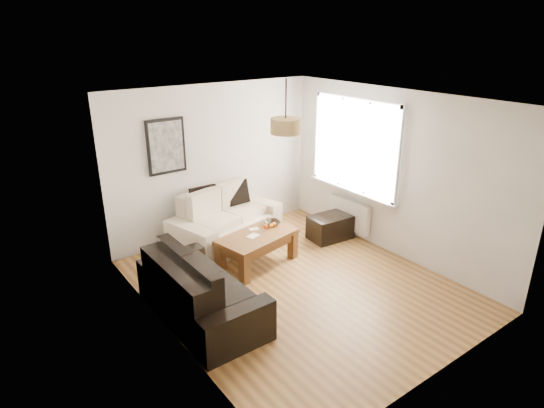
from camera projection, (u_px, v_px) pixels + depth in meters
floor at (297, 285)px, 6.50m from camera, size 4.50×4.50×0.00m
ceiling at (301, 100)px, 5.56m from camera, size 3.80×4.50×0.00m
wall_back at (214, 162)px, 7.72m from camera, size 3.80×0.04×2.60m
wall_front at (449, 267)px, 4.34m from camera, size 3.80×0.04×2.60m
wall_left at (164, 236)px, 4.98m from camera, size 0.04×4.50×2.60m
wall_right at (394, 174)px, 7.08m from camera, size 0.04×4.50×2.60m
window_bay at (355, 146)px, 7.55m from camera, size 0.14×1.90×1.60m
radiator at (349, 214)px, 7.97m from camera, size 0.10×0.90×0.52m
poster at (166, 146)px, 7.09m from camera, size 0.62×0.04×0.87m
pendant_shade at (286, 126)px, 5.92m from camera, size 0.40×0.40×0.20m
loveseat_cream at (226, 218)px, 7.63m from camera, size 2.01×1.41×0.90m
sofa_leather at (201, 287)px, 5.67m from camera, size 0.94×1.90×0.82m
coffee_table at (258, 249)px, 6.99m from camera, size 1.33×0.89×0.50m
ottoman at (331, 227)px, 7.88m from camera, size 0.77×0.53×0.42m
cushion_left at (204, 199)px, 7.53m from camera, size 0.44×0.15×0.44m
cushion_right at (237, 192)px, 7.88m from camera, size 0.42×0.14×0.41m
fruit_bowl at (272, 223)px, 7.24m from camera, size 0.29×0.29×0.06m
orange_a at (271, 225)px, 7.12m from camera, size 0.08×0.08×0.06m
orange_b at (274, 224)px, 7.16m from camera, size 0.09×0.09×0.07m
orange_c at (266, 226)px, 7.09m from camera, size 0.09×0.09×0.07m
papers at (253, 236)px, 6.85m from camera, size 0.22×0.18×0.01m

